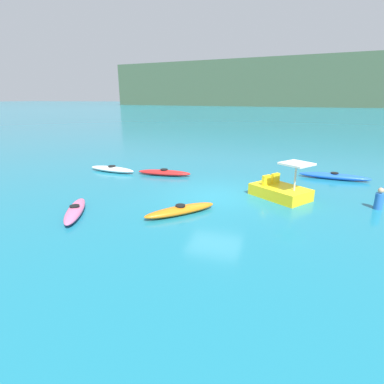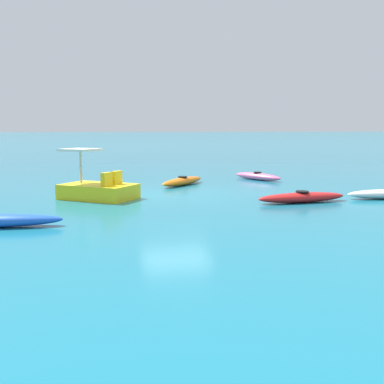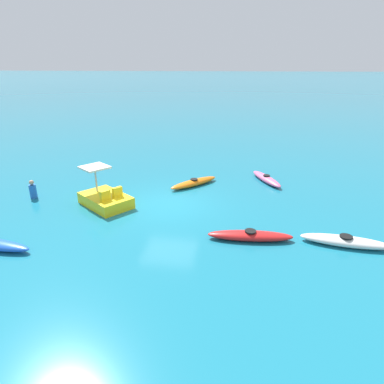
{
  "view_description": "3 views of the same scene",
  "coord_description": "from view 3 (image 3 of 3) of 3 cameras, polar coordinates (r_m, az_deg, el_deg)",
  "views": [
    {
      "loc": [
        2.74,
        -12.73,
        4.23
      ],
      "look_at": [
        -0.97,
        -0.51,
        0.23
      ],
      "focal_mm": 28.26,
      "sensor_mm": 36.0,
      "label": 1
    },
    {
      "loc": [
        3.11,
        16.44,
        2.36
      ],
      "look_at": [
        -0.34,
        1.12,
        0.22
      ],
      "focal_mm": 43.66,
      "sensor_mm": 36.0,
      "label": 2
    },
    {
      "loc": [
        -3.09,
        13.53,
        5.95
      ],
      "look_at": [
        -1.08,
        0.13,
        0.71
      ],
      "focal_mm": 31.0,
      "sensor_mm": 36.0,
      "label": 3
    }
  ],
  "objects": [
    {
      "name": "ground_plane",
      "position": [
        15.1,
        -4.0,
        -2.12
      ],
      "size": [
        600.0,
        600.0,
        0.0
      ],
      "primitive_type": "plane",
      "color": "#19728C"
    },
    {
      "name": "kayak_red",
      "position": [
        12.25,
        9.97,
        -7.41
      ],
      "size": [
        3.1,
        0.87,
        0.37
      ],
      "color": "red",
      "rests_on": "ground_plane"
    },
    {
      "name": "kayak_pink",
      "position": [
        18.35,
        12.68,
        2.24
      ],
      "size": [
        1.73,
        2.73,
        0.37
      ],
      "color": "pink",
      "rests_on": "ground_plane"
    },
    {
      "name": "kayak_white",
      "position": [
        12.89,
        24.87,
        -7.68
      ],
      "size": [
        3.08,
        1.05,
        0.37
      ],
      "color": "white",
      "rests_on": "ground_plane"
    },
    {
      "name": "kayak_orange",
      "position": [
        17.32,
        0.35,
        1.63
      ],
      "size": [
        2.43,
        2.53,
        0.37
      ],
      "color": "orange",
      "rests_on": "ground_plane"
    },
    {
      "name": "pedal_boat_yellow",
      "position": [
        15.32,
        -14.69,
        -1.07
      ],
      "size": [
        2.82,
        2.65,
        1.68
      ],
      "color": "yellow",
      "rests_on": "ground_plane"
    },
    {
      "name": "person_near_shore",
      "position": [
        17.38,
        -25.7,
        0.3
      ],
      "size": [
        0.37,
        0.37,
        0.88
      ],
      "color": "blue",
      "rests_on": "ground_plane"
    }
  ]
}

